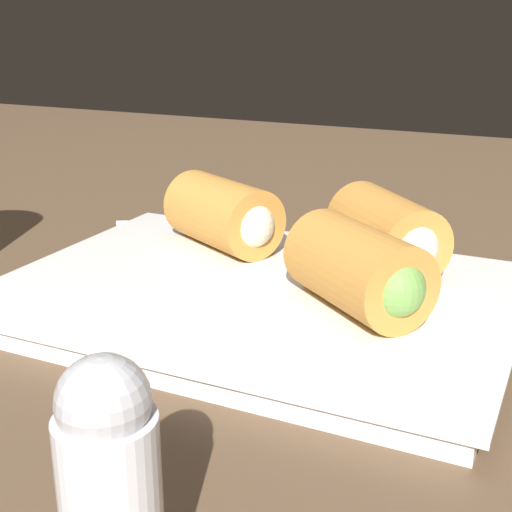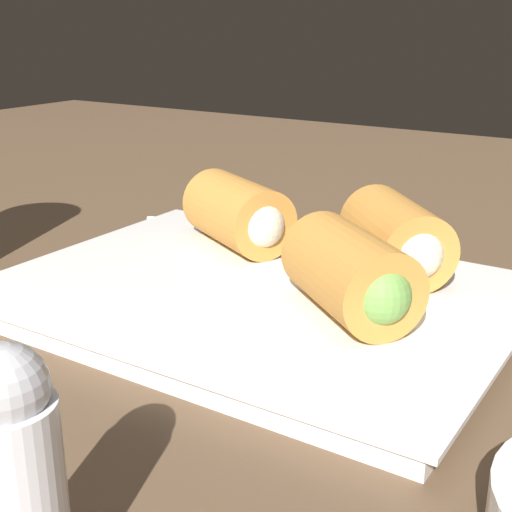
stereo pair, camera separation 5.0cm
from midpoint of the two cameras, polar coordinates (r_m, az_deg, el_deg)
name	(u,v)px [view 2 (the right image)]	position (r cm, az deg, el deg)	size (l,w,h in cm)	color
table_surface	(286,340)	(40.53, 5.99, -6.79)	(180.00, 140.00, 2.00)	brown
serving_plate	(256,298)	(41.47, 3.46, -3.44)	(29.17, 21.57, 1.50)	white
roll_front_left	(354,275)	(37.00, 11.74, -1.60)	(8.95, 8.40, 4.59)	#C68438
roll_front_right	(398,238)	(43.56, 14.57, 1.32)	(8.68, 8.79, 4.59)	#C68438
roll_back_left	(241,214)	(47.29, 1.79, 3.31)	(9.01, 7.69, 4.59)	#C68438
spoon	(329,221)	(58.26, 8.35, 2.77)	(17.92, 10.31, 1.17)	silver
salt_shaker	(14,476)	(21.33, -12.24, -17.09)	(2.84, 2.84, 8.21)	silver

